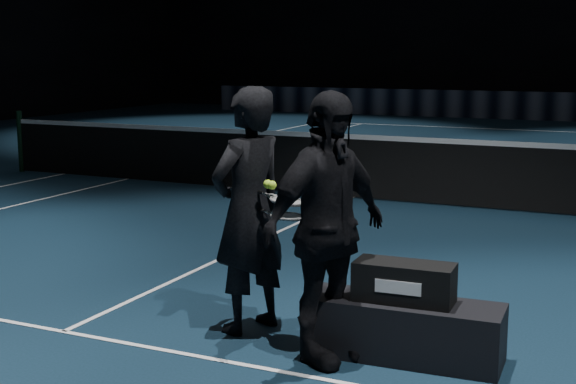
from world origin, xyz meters
name	(u,v)px	position (x,y,z in m)	size (l,w,h in m)	color
floor	(352,198)	(0.00, 0.00, 0.00)	(36.00, 36.00, 0.00)	black
court_lines	(352,198)	(0.00, 0.00, 0.00)	(10.98, 23.78, 0.01)	white
net_post_left	(20,141)	(-6.40, 0.00, 0.55)	(0.10, 0.10, 1.10)	black
net_mesh	(353,168)	(0.00, 0.00, 0.45)	(12.80, 0.02, 0.86)	black
net_tape	(353,137)	(0.00, 0.00, 0.92)	(12.80, 0.03, 0.07)	white
sponsor_backdrop	(521,106)	(0.00, 15.50, 0.45)	(22.00, 0.15, 0.90)	black
player_bench	(403,329)	(2.54, -5.79, 0.21)	(1.39, 0.46, 0.42)	black
racket_bag	(404,282)	(2.54, -5.79, 0.56)	(0.69, 0.30, 0.28)	black
bag_signature	(398,288)	(2.54, -5.94, 0.56)	(0.32, 0.00, 0.09)	white
player_a	(249,211)	(1.27, -5.72, 0.95)	(0.69, 0.45, 1.89)	black
player_b	(326,229)	(2.05, -6.06, 0.95)	(1.11, 0.46, 1.89)	black
racket_lower	(287,216)	(1.69, -5.90, 0.97)	(0.68, 0.22, 0.03)	black
racket_upper	(287,201)	(1.66, -5.85, 1.07)	(0.68, 0.22, 0.03)	black
tennis_balls	(270,182)	(1.51, -5.82, 1.20)	(0.12, 0.10, 0.12)	#AFE630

